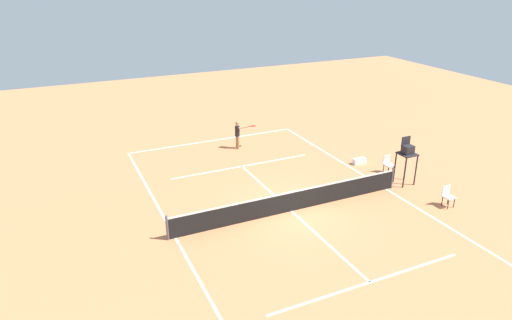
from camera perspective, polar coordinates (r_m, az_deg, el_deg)
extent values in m
plane|color=#D37A4C|center=(20.39, 4.41, -6.34)|extent=(60.00, 60.00, 0.00)
cube|color=white|center=(28.74, -5.30, 2.44)|extent=(10.47, 0.10, 0.01)
cube|color=white|center=(23.15, 15.84, -3.48)|extent=(0.10, 20.02, 0.01)
cube|color=white|center=(18.70, -9.96, -9.51)|extent=(0.10, 20.02, 0.01)
cube|color=white|center=(24.83, -1.74, -0.78)|extent=(7.85, 0.10, 0.01)
cube|color=white|center=(16.59, 13.96, -14.52)|extent=(7.85, 0.10, 0.01)
cube|color=white|center=(20.38, 4.41, -6.33)|extent=(0.10, 11.01, 0.01)
cylinder|color=#4C4C51|center=(23.12, 16.55, -2.15)|extent=(0.10, 0.10, 1.07)
cylinder|color=#4C4C51|center=(18.37, -10.98, -8.28)|extent=(0.10, 0.10, 1.07)
cube|color=black|center=(20.17, 4.45, -5.21)|extent=(11.07, 0.03, 0.91)
cube|color=white|center=(19.95, 4.49, -4.00)|extent=(11.07, 0.04, 0.06)
cylinder|color=#9E704C|center=(27.31, -2.40, 2.29)|extent=(0.12, 0.12, 0.78)
cylinder|color=#9E704C|center=(27.13, -2.23, 2.16)|extent=(0.12, 0.12, 0.78)
cylinder|color=black|center=(26.99, -2.34, 3.60)|extent=(0.28, 0.28, 0.61)
sphere|color=#9E704C|center=(26.84, -2.36, 4.57)|extent=(0.22, 0.22, 0.22)
cylinder|color=#9E704C|center=(27.14, -2.50, 3.78)|extent=(0.09, 0.09, 0.54)
cylinder|color=#9E704C|center=(26.86, -1.66, 4.05)|extent=(0.54, 0.10, 0.09)
cylinder|color=black|center=(27.01, -0.88, 4.16)|extent=(0.26, 0.04, 0.04)
ellipsoid|color=red|center=(27.13, -0.33, 4.25)|extent=(0.33, 0.29, 0.04)
sphere|color=#CCE033|center=(24.53, -1.14, -1.00)|extent=(0.07, 0.07, 0.07)
cylinder|color=#232328|center=(23.71, 19.23, -1.23)|extent=(0.07, 0.07, 1.55)
cylinder|color=#232328|center=(23.25, 17.97, -1.54)|extent=(0.07, 0.07, 1.55)
cylinder|color=#232328|center=(24.17, 18.11, -0.64)|extent=(0.07, 0.07, 1.55)
cylinder|color=#232328|center=(23.72, 16.86, -0.92)|extent=(0.07, 0.07, 1.55)
cube|color=#232328|center=(23.41, 18.27, 0.73)|extent=(0.80, 0.80, 0.06)
cube|color=#232328|center=(23.33, 18.34, 1.25)|extent=(0.50, 0.44, 0.40)
cube|color=#232328|center=(23.35, 18.12, 2.22)|extent=(0.50, 0.06, 0.50)
cylinder|color=#262626|center=(22.33, 23.39, -4.93)|extent=(0.04, 0.04, 0.45)
cylinder|color=#262626|center=(22.08, 22.76, -5.13)|extent=(0.04, 0.04, 0.45)
cylinder|color=#262626|center=(22.53, 22.74, -4.57)|extent=(0.04, 0.04, 0.45)
cylinder|color=#262626|center=(22.29, 22.12, -4.77)|extent=(0.04, 0.04, 0.45)
cube|color=silver|center=(22.20, 22.85, -4.26)|extent=(0.44, 0.44, 0.06)
cube|color=silver|center=(22.23, 22.54, -3.46)|extent=(0.44, 0.04, 0.44)
cylinder|color=#262626|center=(24.83, 16.68, -1.22)|extent=(0.04, 0.04, 0.45)
cylinder|color=#262626|center=(24.61, 16.06, -1.36)|extent=(0.04, 0.04, 0.45)
cylinder|color=#262626|center=(25.07, 16.17, -0.93)|extent=(0.04, 0.04, 0.45)
cylinder|color=#262626|center=(24.85, 15.55, -1.06)|extent=(0.04, 0.04, 0.45)
cube|color=silver|center=(24.74, 16.18, -0.60)|extent=(0.44, 0.44, 0.06)
cube|color=silver|center=(24.80, 15.92, 0.11)|extent=(0.44, 0.04, 0.44)
cube|color=white|center=(25.75, 12.70, -0.12)|extent=(0.76, 0.32, 0.30)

